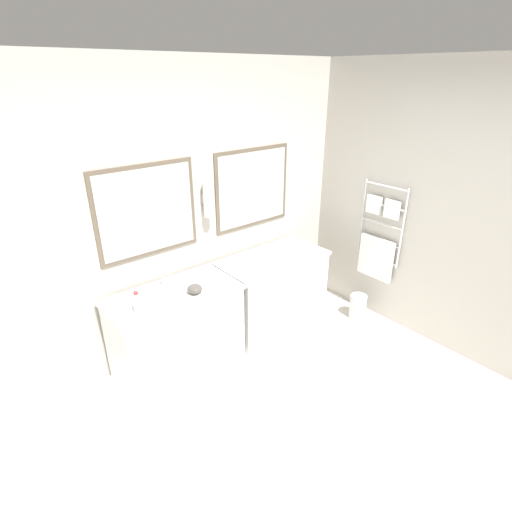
% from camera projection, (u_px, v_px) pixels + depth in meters
% --- Properties ---
extents(ground_plane, '(16.00, 16.00, 0.00)m').
position_uv_depth(ground_plane, '(350.00, 487.00, 2.60)').
color(ground_plane, silver).
extents(wall_back, '(5.37, 0.17, 2.60)m').
position_uv_depth(wall_back, '(176.00, 217.00, 3.50)').
color(wall_back, '#B2ADA3').
rests_on(wall_back, ground_plane).
extents(wall_right, '(0.13, 4.06, 2.60)m').
position_uv_depth(wall_right, '(412.00, 206.00, 3.81)').
color(wall_right, '#B2ADA3').
rests_on(wall_right, ground_plane).
extents(vanity_left, '(1.10, 0.63, 0.79)m').
position_uv_depth(vanity_left, '(179.00, 334.00, 3.45)').
color(vanity_left, white).
rests_on(vanity_left, ground_plane).
extents(vanity_right, '(1.10, 0.63, 0.79)m').
position_uv_depth(vanity_right, '(275.00, 293.00, 4.10)').
color(vanity_right, white).
rests_on(vanity_right, ground_plane).
extents(faucet_left, '(0.17, 0.11, 0.18)m').
position_uv_depth(faucet_left, '(164.00, 278.00, 3.37)').
color(faucet_left, silver).
rests_on(faucet_left, vanity_left).
extents(faucet_right, '(0.17, 0.11, 0.18)m').
position_uv_depth(faucet_right, '(264.00, 245.00, 4.02)').
color(faucet_right, silver).
rests_on(faucet_right, vanity_right).
extents(toiletry_bottle, '(0.05, 0.05, 0.19)m').
position_uv_depth(toiletry_bottle, '(137.00, 303.00, 3.01)').
color(toiletry_bottle, silver).
rests_on(toiletry_bottle, vanity_left).
extents(amenity_bowl, '(0.13, 0.13, 0.08)m').
position_uv_depth(amenity_bowl, '(195.00, 289.00, 3.30)').
color(amenity_bowl, '#4C4742').
rests_on(amenity_bowl, vanity_left).
extents(soap_dish, '(0.11, 0.08, 0.04)m').
position_uv_depth(soap_dish, '(266.00, 265.00, 3.77)').
color(soap_dish, white).
rests_on(soap_dish, vanity_right).
extents(waste_bin, '(0.18, 0.18, 0.27)m').
position_uv_depth(waste_bin, '(358.00, 306.00, 4.35)').
color(waste_bin, '#B7B7BC').
rests_on(waste_bin, ground_plane).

